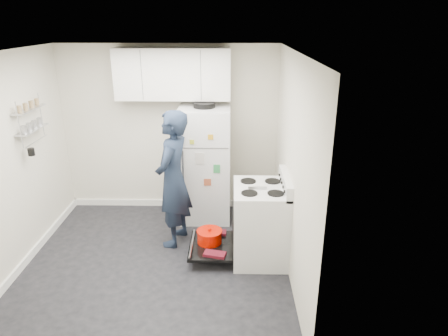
{
  "coord_description": "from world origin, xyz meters",
  "views": [
    {
      "loc": [
        0.91,
        -4.19,
        2.83
      ],
      "look_at": [
        0.83,
        0.53,
        1.05
      ],
      "focal_mm": 32.0,
      "sensor_mm": 36.0,
      "label": 1
    }
  ],
  "objects_px": {
    "refrigerator": "(205,164)",
    "open_oven_door": "(211,241)",
    "electric_range": "(259,223)",
    "person": "(173,179)"
  },
  "relations": [
    {
      "from": "refrigerator",
      "to": "open_oven_door",
      "type": "bearing_deg",
      "value": -83.44
    },
    {
      "from": "electric_range",
      "to": "refrigerator",
      "type": "distance_m",
      "value": 1.37
    },
    {
      "from": "electric_range",
      "to": "person",
      "type": "height_order",
      "value": "person"
    },
    {
      "from": "open_oven_door",
      "to": "person",
      "type": "xyz_separation_m",
      "value": [
        -0.49,
        0.32,
        0.7
      ]
    },
    {
      "from": "open_oven_door",
      "to": "person",
      "type": "bearing_deg",
      "value": 146.37
    },
    {
      "from": "refrigerator",
      "to": "person",
      "type": "distance_m",
      "value": 0.83
    },
    {
      "from": "open_oven_door",
      "to": "refrigerator",
      "type": "distance_m",
      "value": 1.25
    },
    {
      "from": "electric_range",
      "to": "person",
      "type": "bearing_deg",
      "value": 161.87
    },
    {
      "from": "electric_range",
      "to": "refrigerator",
      "type": "relative_size",
      "value": 0.63
    },
    {
      "from": "electric_range",
      "to": "open_oven_door",
      "type": "xyz_separation_m",
      "value": [
        -0.6,
        0.03,
        -0.27
      ]
    }
  ]
}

